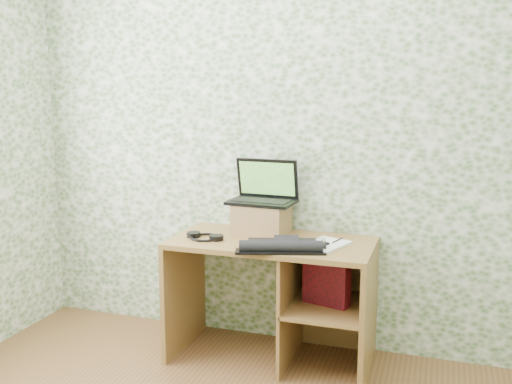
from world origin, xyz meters
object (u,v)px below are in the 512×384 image
(laptop, at_px, (264,192))
(keyboard, at_px, (284,245))
(riser, at_px, (262,218))
(notepad, at_px, (324,245))
(desk, at_px, (285,283))

(laptop, distance_m, keyboard, 0.49)
(riser, relative_size, keyboard, 0.62)
(laptop, distance_m, notepad, 0.54)
(notepad, bearing_deg, keyboard, -123.13)
(riser, distance_m, keyboard, 0.40)
(desk, xyz_separation_m, keyboard, (0.04, -0.20, 0.29))
(riser, bearing_deg, laptop, 90.00)
(desk, bearing_deg, laptop, 139.80)
(keyboard, xyz_separation_m, notepad, (0.20, 0.15, -0.02))
(desk, relative_size, riser, 3.80)
(laptop, height_order, keyboard, laptop)
(laptop, bearing_deg, keyboard, -54.53)
(laptop, relative_size, keyboard, 0.82)
(riser, bearing_deg, desk, -31.64)
(desk, relative_size, notepad, 4.06)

